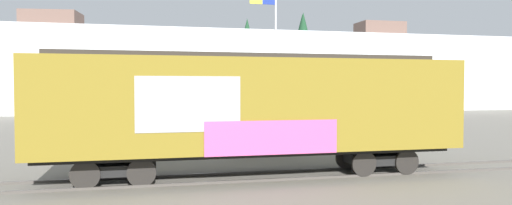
{
  "coord_description": "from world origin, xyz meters",
  "views": [
    {
      "loc": [
        -2.65,
        -15.27,
        3.17
      ],
      "look_at": [
        1.06,
        0.88,
        2.62
      ],
      "focal_mm": 31.24,
      "sensor_mm": 36.0,
      "label": 1
    }
  ],
  "objects_px": {
    "freight_car": "(254,107)",
    "flagpole": "(270,39)",
    "parked_car_black": "(257,135)",
    "parked_car_green": "(353,131)",
    "parked_car_white": "(139,138)"
  },
  "relations": [
    {
      "from": "parked_car_black",
      "to": "parked_car_green",
      "type": "height_order",
      "value": "parked_car_green"
    },
    {
      "from": "flagpole",
      "to": "parked_car_black",
      "type": "distance_m",
      "value": 7.37
    },
    {
      "from": "freight_car",
      "to": "parked_car_green",
      "type": "xyz_separation_m",
      "value": [
        6.79,
        6.36,
        -1.62
      ]
    },
    {
      "from": "freight_car",
      "to": "parked_car_black",
      "type": "distance_m",
      "value": 6.45
    },
    {
      "from": "freight_car",
      "to": "parked_car_black",
      "type": "height_order",
      "value": "freight_car"
    },
    {
      "from": "freight_car",
      "to": "parked_car_white",
      "type": "xyz_separation_m",
      "value": [
        -4.17,
        6.46,
        -1.71
      ]
    },
    {
      "from": "parked_car_white",
      "to": "freight_car",
      "type": "bearing_deg",
      "value": -57.12
    },
    {
      "from": "freight_car",
      "to": "flagpole",
      "type": "distance_m",
      "value": 11.92
    },
    {
      "from": "freight_car",
      "to": "parked_car_green",
      "type": "relative_size",
      "value": 3.26
    },
    {
      "from": "flagpole",
      "to": "parked_car_white",
      "type": "bearing_deg",
      "value": -150.13
    },
    {
      "from": "parked_car_white",
      "to": "parked_car_black",
      "type": "xyz_separation_m",
      "value": [
        5.68,
        -0.41,
        0.04
      ]
    },
    {
      "from": "parked_car_black",
      "to": "parked_car_green",
      "type": "xyz_separation_m",
      "value": [
        5.28,
        0.31,
        0.04
      ]
    },
    {
      "from": "freight_car",
      "to": "parked_car_white",
      "type": "relative_size",
      "value": 3.12
    },
    {
      "from": "freight_car",
      "to": "flagpole",
      "type": "xyz_separation_m",
      "value": [
        3.43,
        10.83,
        3.61
      ]
    },
    {
      "from": "flagpole",
      "to": "parked_car_green",
      "type": "bearing_deg",
      "value": -53.04
    }
  ]
}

